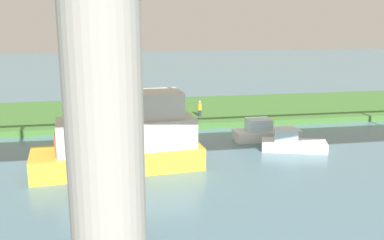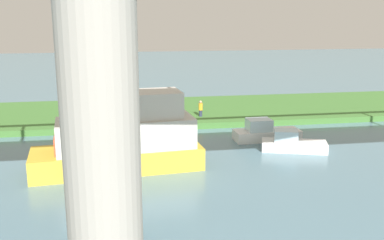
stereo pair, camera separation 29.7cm
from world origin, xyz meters
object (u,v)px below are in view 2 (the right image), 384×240
(motorboat_white, at_px, (265,132))
(skiff_small, at_px, (292,143))
(bridge_pylon, at_px, (100,119))
(mooring_post, at_px, (139,115))
(riverboat_paddlewheel, at_px, (123,138))
(person_on_bank, at_px, (201,108))

(motorboat_white, distance_m, skiff_small, 3.03)
(bridge_pylon, relative_size, mooring_post, 12.08)
(bridge_pylon, relative_size, riverboat_paddlewheel, 1.05)
(person_on_bank, relative_size, motorboat_white, 0.28)
(mooring_post, xyz_separation_m, riverboat_paddlewheel, (1.47, 10.59, 0.95))
(person_on_bank, relative_size, riverboat_paddlewheel, 0.13)
(mooring_post, bearing_deg, skiff_small, 138.62)
(mooring_post, height_order, riverboat_paddlewheel, riverboat_paddlewheel)
(mooring_post, height_order, skiff_small, skiff_small)
(person_on_bank, relative_size, mooring_post, 1.55)
(riverboat_paddlewheel, distance_m, skiff_small, 11.69)
(person_on_bank, bearing_deg, riverboat_paddlewheel, 58.42)
(mooring_post, relative_size, riverboat_paddlewheel, 0.09)
(bridge_pylon, distance_m, motorboat_white, 19.09)
(riverboat_paddlewheel, height_order, motorboat_white, riverboat_paddlewheel)
(motorboat_white, bearing_deg, skiff_small, 108.67)
(motorboat_white, bearing_deg, riverboat_paddlewheel, 23.87)
(person_on_bank, bearing_deg, skiff_small, 116.28)
(skiff_small, bearing_deg, bridge_pylon, 43.48)
(bridge_pylon, xyz_separation_m, skiff_small, (-12.33, -11.69, -4.90))
(riverboat_paddlewheel, xyz_separation_m, skiff_small, (-11.47, -1.78, -1.38))
(person_on_bank, bearing_deg, mooring_post, 5.82)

